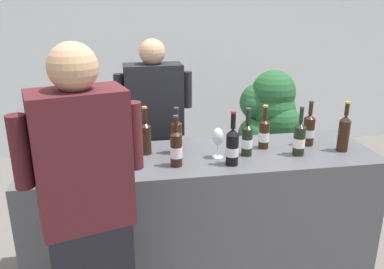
% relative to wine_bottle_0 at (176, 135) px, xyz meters
% --- Properties ---
extents(ground_plane, '(12.00, 12.00, 0.00)m').
position_rel_wine_bottle_0_xyz_m(ground_plane, '(0.17, -0.07, -1.04)').
color(ground_plane, '#66605B').
extents(wall_back, '(8.00, 0.10, 2.80)m').
position_rel_wine_bottle_0_xyz_m(wall_back, '(0.17, 2.53, 0.36)').
color(wall_back, silver).
rests_on(wall_back, ground_plane).
extents(counter, '(2.33, 0.67, 0.91)m').
position_rel_wine_bottle_0_xyz_m(counter, '(0.17, -0.07, -0.58)').
color(counter, '#4C4C51').
rests_on(counter, ground_plane).
extents(wine_bottle_0, '(0.07, 0.07, 0.32)m').
position_rel_wine_bottle_0_xyz_m(wine_bottle_0, '(0.00, 0.00, 0.00)').
color(wine_bottle_0, black).
rests_on(wine_bottle_0, counter).
extents(wine_bottle_1, '(0.07, 0.07, 0.32)m').
position_rel_wine_bottle_0_xyz_m(wine_bottle_1, '(0.45, -0.12, -0.01)').
color(wine_bottle_1, black).
rests_on(wine_bottle_1, counter).
extents(wine_bottle_2, '(0.07, 0.07, 0.33)m').
position_rel_wine_bottle_0_xyz_m(wine_bottle_2, '(-0.20, 0.02, -0.00)').
color(wine_bottle_2, black).
rests_on(wine_bottle_2, counter).
extents(wine_bottle_3, '(0.08, 0.08, 0.33)m').
position_rel_wine_bottle_0_xyz_m(wine_bottle_3, '(-0.03, -0.21, -0.01)').
color(wine_bottle_3, black).
rests_on(wine_bottle_3, counter).
extents(wine_bottle_4, '(0.08, 0.08, 0.33)m').
position_rel_wine_bottle_0_xyz_m(wine_bottle_4, '(0.80, -0.17, -0.01)').
color(wine_bottle_4, black).
rests_on(wine_bottle_4, counter).
extents(wine_bottle_5, '(0.07, 0.07, 0.31)m').
position_rel_wine_bottle_0_xyz_m(wine_bottle_5, '(0.61, -0.01, -0.02)').
color(wine_bottle_5, black).
rests_on(wine_bottle_5, counter).
extents(wine_bottle_6, '(0.08, 0.08, 0.31)m').
position_rel_wine_bottle_0_xyz_m(wine_bottle_6, '(-0.71, 0.02, -0.01)').
color(wine_bottle_6, black).
rests_on(wine_bottle_6, counter).
extents(wine_bottle_7, '(0.08, 0.08, 0.35)m').
position_rel_wine_bottle_0_xyz_m(wine_bottle_7, '(1.13, -0.15, 0.01)').
color(wine_bottle_7, black).
rests_on(wine_bottle_7, counter).
extents(wine_bottle_8, '(0.08, 0.08, 0.35)m').
position_rel_wine_bottle_0_xyz_m(wine_bottle_8, '(0.32, -0.26, -0.00)').
color(wine_bottle_8, black).
rests_on(wine_bottle_8, counter).
extents(wine_bottle_9, '(0.08, 0.08, 0.32)m').
position_rel_wine_bottle_0_xyz_m(wine_bottle_9, '(0.94, -0.00, -0.01)').
color(wine_bottle_9, black).
rests_on(wine_bottle_9, counter).
extents(wine_bottle_10, '(0.08, 0.08, 0.31)m').
position_rel_wine_bottle_0_xyz_m(wine_bottle_10, '(-0.52, 0.10, -0.02)').
color(wine_bottle_10, black).
rests_on(wine_bottle_10, counter).
extents(wine_glass, '(0.07, 0.07, 0.20)m').
position_rel_wine_bottle_0_xyz_m(wine_glass, '(0.25, -0.13, 0.01)').
color(wine_glass, silver).
rests_on(wine_glass, counter).
extents(ice_bucket, '(0.24, 0.24, 0.22)m').
position_rel_wine_bottle_0_xyz_m(ice_bucket, '(-0.53, -0.22, -0.02)').
color(ice_bucket, silver).
rests_on(ice_bucket, counter).
extents(person_server, '(0.62, 0.25, 1.62)m').
position_rel_wine_bottle_0_xyz_m(person_server, '(-0.10, 0.62, -0.25)').
color(person_server, black).
rests_on(person_server, ground_plane).
extents(person_guest, '(0.55, 0.34, 1.74)m').
position_rel_wine_bottle_0_xyz_m(person_guest, '(-0.53, -0.79, -0.18)').
color(person_guest, black).
rests_on(person_guest, ground_plane).
extents(potted_shrub, '(0.61, 0.56, 1.24)m').
position_rel_wine_bottle_0_xyz_m(potted_shrub, '(1.09, 1.18, -0.24)').
color(potted_shrub, brown).
rests_on(potted_shrub, ground_plane).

